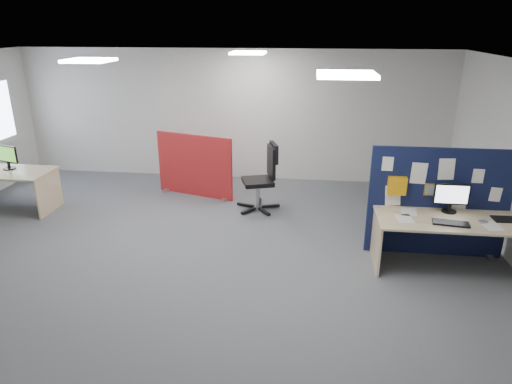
# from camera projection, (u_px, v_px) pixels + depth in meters

# --- Properties ---
(floor) EXTENTS (9.00, 9.00, 0.00)m
(floor) POSITION_uv_depth(u_px,v_px,m) (193.00, 251.00, 6.75)
(floor) COLOR #575A60
(floor) RESTS_ON ground
(ceiling) EXTENTS (9.00, 7.00, 0.02)m
(ceiling) POSITION_uv_depth(u_px,v_px,m) (183.00, 62.00, 5.81)
(ceiling) COLOR white
(ceiling) RESTS_ON wall_back
(wall_back) EXTENTS (9.00, 0.02, 2.70)m
(wall_back) POSITION_uv_depth(u_px,v_px,m) (231.00, 115.00, 9.54)
(wall_back) COLOR silver
(wall_back) RESTS_ON floor
(wall_front) EXTENTS (9.00, 0.02, 2.70)m
(wall_front) POSITION_uv_depth(u_px,v_px,m) (51.00, 314.00, 3.03)
(wall_front) COLOR silver
(wall_front) RESTS_ON floor
(ceiling_lights) EXTENTS (4.10, 4.10, 0.04)m
(ceiling_lights) POSITION_uv_depth(u_px,v_px,m) (219.00, 61.00, 6.41)
(ceiling_lights) COLOR white
(ceiling_lights) RESTS_ON ceiling
(navy_divider) EXTENTS (1.92, 0.30, 1.59)m
(navy_divider) POSITION_uv_depth(u_px,v_px,m) (436.00, 203.00, 6.41)
(navy_divider) COLOR #0E0E33
(navy_divider) RESTS_ON floor
(main_desk) EXTENTS (1.98, 0.88, 0.73)m
(main_desk) POSITION_uv_depth(u_px,v_px,m) (450.00, 228.00, 6.14)
(main_desk) COLOR tan
(main_desk) RESTS_ON floor
(monitor_main) EXTENTS (0.47, 0.19, 0.41)m
(monitor_main) POSITION_uv_depth(u_px,v_px,m) (451.00, 197.00, 6.18)
(monitor_main) COLOR black
(monitor_main) RESTS_ON main_desk
(keyboard) EXTENTS (0.47, 0.25, 0.02)m
(keyboard) POSITION_uv_depth(u_px,v_px,m) (451.00, 223.00, 5.88)
(keyboard) COLOR black
(keyboard) RESTS_ON main_desk
(mouse) EXTENTS (0.11, 0.08, 0.03)m
(mouse) POSITION_uv_depth(u_px,v_px,m) (483.00, 222.00, 5.92)
(mouse) COLOR #A1A1A7
(mouse) RESTS_ON main_desk
(paper_tray) EXTENTS (0.29, 0.23, 0.01)m
(paper_tray) POSITION_uv_depth(u_px,v_px,m) (504.00, 219.00, 6.01)
(paper_tray) COLOR black
(paper_tray) RESTS_ON main_desk
(red_divider) EXTENTS (1.55, 0.52, 1.20)m
(red_divider) POSITION_uv_depth(u_px,v_px,m) (195.00, 166.00, 8.74)
(red_divider) COLOR maroon
(red_divider) RESTS_ON floor
(second_desk) EXTENTS (1.67, 0.83, 0.73)m
(second_desk) POSITION_uv_depth(u_px,v_px,m) (6.00, 180.00, 8.10)
(second_desk) COLOR tan
(second_desk) RESTS_ON floor
(monitor_second) EXTENTS (0.46, 0.22, 0.43)m
(monitor_second) POSITION_uv_depth(u_px,v_px,m) (7.00, 156.00, 8.03)
(monitor_second) COLOR black
(monitor_second) RESTS_ON second_desk
(office_chair) EXTENTS (0.79, 0.76, 1.19)m
(office_chair) POSITION_uv_depth(u_px,v_px,m) (264.00, 173.00, 8.04)
(office_chair) COLOR black
(office_chair) RESTS_ON floor
(desk_papers) EXTENTS (1.31, 0.68, 0.00)m
(desk_papers) POSITION_uv_depth(u_px,v_px,m) (434.00, 219.00, 6.04)
(desk_papers) COLOR white
(desk_papers) RESTS_ON main_desk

